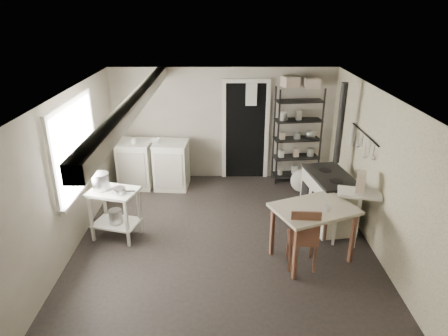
{
  "coord_description": "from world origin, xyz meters",
  "views": [
    {
      "loc": [
        -0.03,
        -5.36,
        3.45
      ],
      "look_at": [
        0.0,
        0.3,
        1.1
      ],
      "focal_mm": 32.0,
      "sensor_mm": 36.0,
      "label": 1
    }
  ],
  "objects_px": {
    "prep_table": "(116,214)",
    "base_cabinets": "(154,165)",
    "stockpot": "(101,182)",
    "work_table": "(312,235)",
    "chair": "(302,235)",
    "stove": "(329,199)",
    "flour_sack": "(300,180)",
    "shelf_rack": "(297,137)"
  },
  "relations": [
    {
      "from": "prep_table",
      "to": "base_cabinets",
      "type": "xyz_separation_m",
      "value": [
        0.3,
        1.9,
        0.06
      ]
    },
    {
      "from": "stockpot",
      "to": "work_table",
      "type": "distance_m",
      "value": 3.23
    },
    {
      "from": "chair",
      "to": "stove",
      "type": "bearing_deg",
      "value": 64.82
    },
    {
      "from": "base_cabinets",
      "to": "chair",
      "type": "relative_size",
      "value": 1.51
    },
    {
      "from": "stove",
      "to": "flour_sack",
      "type": "distance_m",
      "value": 1.24
    },
    {
      "from": "stove",
      "to": "work_table",
      "type": "relative_size",
      "value": 1.01
    },
    {
      "from": "prep_table",
      "to": "stockpot",
      "type": "distance_m",
      "value": 0.57
    },
    {
      "from": "base_cabinets",
      "to": "shelf_rack",
      "type": "relative_size",
      "value": 0.74
    },
    {
      "from": "base_cabinets",
      "to": "stove",
      "type": "height_order",
      "value": "base_cabinets"
    },
    {
      "from": "stockpot",
      "to": "chair",
      "type": "distance_m",
      "value": 3.09
    },
    {
      "from": "shelf_rack",
      "to": "flour_sack",
      "type": "relative_size",
      "value": 4.28
    },
    {
      "from": "shelf_rack",
      "to": "work_table",
      "type": "height_order",
      "value": "shelf_rack"
    },
    {
      "from": "shelf_rack",
      "to": "flour_sack",
      "type": "height_order",
      "value": "shelf_rack"
    },
    {
      "from": "stove",
      "to": "chair",
      "type": "xyz_separation_m",
      "value": [
        -0.66,
        -1.19,
        0.04
      ]
    },
    {
      "from": "work_table",
      "to": "shelf_rack",
      "type": "bearing_deg",
      "value": 85.13
    },
    {
      "from": "stockpot",
      "to": "chair",
      "type": "xyz_separation_m",
      "value": [
        2.95,
        -0.79,
        -0.45
      ]
    },
    {
      "from": "flour_sack",
      "to": "work_table",
      "type": "bearing_deg",
      "value": -96.51
    },
    {
      "from": "stove",
      "to": "chair",
      "type": "bearing_deg",
      "value": -127.79
    },
    {
      "from": "shelf_rack",
      "to": "chair",
      "type": "bearing_deg",
      "value": -105.01
    },
    {
      "from": "stockpot",
      "to": "stove",
      "type": "bearing_deg",
      "value": 6.31
    },
    {
      "from": "prep_table",
      "to": "chair",
      "type": "relative_size",
      "value": 0.86
    },
    {
      "from": "chair",
      "to": "shelf_rack",
      "type": "bearing_deg",
      "value": 86.06
    },
    {
      "from": "base_cabinets",
      "to": "shelf_rack",
      "type": "height_order",
      "value": "shelf_rack"
    },
    {
      "from": "stockpot",
      "to": "stove",
      "type": "relative_size",
      "value": 0.25
    },
    {
      "from": "stockpot",
      "to": "flour_sack",
      "type": "height_order",
      "value": "stockpot"
    },
    {
      "from": "stove",
      "to": "base_cabinets",
      "type": "bearing_deg",
      "value": 146.41
    },
    {
      "from": "flour_sack",
      "to": "shelf_rack",
      "type": "bearing_deg",
      "value": 91.73
    },
    {
      "from": "stockpot",
      "to": "work_table",
      "type": "bearing_deg",
      "value": -11.42
    },
    {
      "from": "work_table",
      "to": "chair",
      "type": "relative_size",
      "value": 1.15
    },
    {
      "from": "base_cabinets",
      "to": "work_table",
      "type": "relative_size",
      "value": 1.31
    },
    {
      "from": "stockpot",
      "to": "shelf_rack",
      "type": "xyz_separation_m",
      "value": [
        3.36,
        2.16,
        0.01
      ]
    },
    {
      "from": "stockpot",
      "to": "work_table",
      "type": "relative_size",
      "value": 0.25
    },
    {
      "from": "stockpot",
      "to": "work_table",
      "type": "xyz_separation_m",
      "value": [
        3.12,
        -0.63,
        -0.56
      ]
    },
    {
      "from": "prep_table",
      "to": "work_table",
      "type": "bearing_deg",
      "value": -11.28
    },
    {
      "from": "base_cabinets",
      "to": "stockpot",
      "type": "bearing_deg",
      "value": -100.14
    },
    {
      "from": "stockpot",
      "to": "flour_sack",
      "type": "bearing_deg",
      "value": 25.4
    },
    {
      "from": "stove",
      "to": "flour_sack",
      "type": "xyz_separation_m",
      "value": [
        -0.24,
        1.2,
        -0.2
      ]
    },
    {
      "from": "prep_table",
      "to": "work_table",
      "type": "height_order",
      "value": "prep_table"
    },
    {
      "from": "prep_table",
      "to": "stove",
      "type": "xyz_separation_m",
      "value": [
        3.43,
        0.44,
        0.04
      ]
    },
    {
      "from": "base_cabinets",
      "to": "stove",
      "type": "distance_m",
      "value": 3.45
    },
    {
      "from": "shelf_rack",
      "to": "stove",
      "type": "distance_m",
      "value": 1.85
    },
    {
      "from": "stockpot",
      "to": "chair",
      "type": "bearing_deg",
      "value": -14.94
    }
  ]
}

